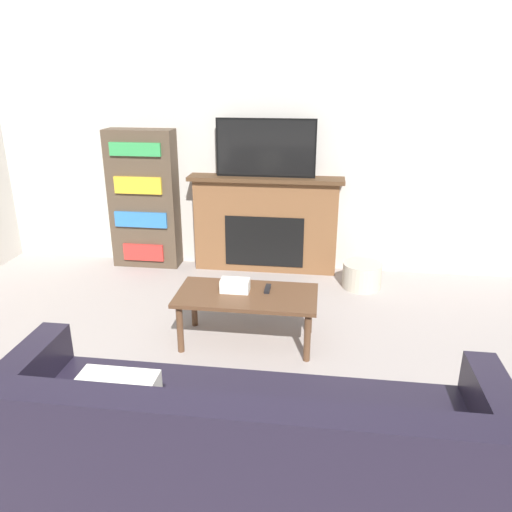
# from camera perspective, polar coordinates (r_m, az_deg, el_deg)

# --- Properties ---
(wall_back) EXTENTS (6.93, 0.06, 2.70)m
(wall_back) POSITION_cam_1_polar(r_m,az_deg,el_deg) (5.18, 2.28, 13.10)
(wall_back) COLOR beige
(wall_back) RESTS_ON ground_plane
(fireplace) EXTENTS (1.58, 0.28, 1.00)m
(fireplace) POSITION_cam_1_polar(r_m,az_deg,el_deg) (5.23, 1.09, 3.71)
(fireplace) COLOR brown
(fireplace) RESTS_ON ground_plane
(tv) EXTENTS (0.99, 0.03, 0.57)m
(tv) POSITION_cam_1_polar(r_m,az_deg,el_deg) (5.04, 1.13, 12.23)
(tv) COLOR black
(tv) RESTS_ON fireplace
(couch) EXTENTS (2.47, 0.91, 0.83)m
(couch) POSITION_cam_1_polar(r_m,az_deg,el_deg) (2.55, -1.70, -21.99)
(couch) COLOR black
(couch) RESTS_ON ground_plane
(coffee_table) EXTENTS (1.07, 0.54, 0.42)m
(coffee_table) POSITION_cam_1_polar(r_m,az_deg,el_deg) (3.83, -1.06, -5.04)
(coffee_table) COLOR brown
(coffee_table) RESTS_ON ground_plane
(tissue_box) EXTENTS (0.22, 0.12, 0.10)m
(tissue_box) POSITION_cam_1_polar(r_m,az_deg,el_deg) (3.83, -2.41, -3.38)
(tissue_box) COLOR white
(tissue_box) RESTS_ON coffee_table
(remote_control) EXTENTS (0.04, 0.15, 0.02)m
(remote_control) POSITION_cam_1_polar(r_m,az_deg,el_deg) (3.87, 1.34, -3.75)
(remote_control) COLOR black
(remote_control) RESTS_ON coffee_table
(bookshelf) EXTENTS (0.71, 0.29, 1.46)m
(bookshelf) POSITION_cam_1_polar(r_m,az_deg,el_deg) (5.44, -12.68, 6.31)
(bookshelf) COLOR #4C3D2D
(bookshelf) RESTS_ON ground_plane
(storage_basket) EXTENTS (0.38, 0.38, 0.25)m
(storage_basket) POSITION_cam_1_polar(r_m,az_deg,el_deg) (5.01, 12.01, -2.16)
(storage_basket) COLOR #BCB29E
(storage_basket) RESTS_ON ground_plane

